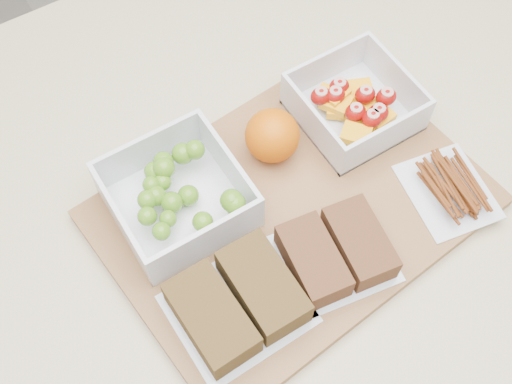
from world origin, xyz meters
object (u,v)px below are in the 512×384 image
(sandwich_bag_center, at_px, (336,252))
(pretzel_bag, at_px, (450,187))
(cutting_board, at_px, (292,208))
(fruit_container, at_px, (354,105))
(sandwich_bag_left, at_px, (238,303))
(orange, at_px, (272,136))
(grape_container, at_px, (178,194))

(sandwich_bag_center, distance_m, pretzel_bag, 0.16)
(cutting_board, bearing_deg, fruit_container, 20.93)
(sandwich_bag_left, distance_m, sandwich_bag_center, 0.12)
(cutting_board, bearing_deg, orange, 69.80)
(cutting_board, height_order, pretzel_bag, pretzel_bag)
(cutting_board, xyz_separation_m, grape_container, (-0.11, 0.07, 0.03))
(grape_container, relative_size, sandwich_bag_left, 1.03)
(sandwich_bag_left, xyz_separation_m, sandwich_bag_center, (0.12, -0.01, -0.00))
(orange, relative_size, sandwich_bag_left, 0.47)
(cutting_board, relative_size, sandwich_bag_left, 3.06)
(sandwich_bag_center, bearing_deg, orange, 83.47)
(grape_container, distance_m, sandwich_bag_left, 0.14)
(sandwich_bag_center, height_order, pretzel_bag, sandwich_bag_center)
(fruit_container, bearing_deg, grape_container, 179.60)
(fruit_container, relative_size, pretzel_bag, 1.06)
(fruit_container, bearing_deg, orange, 175.54)
(sandwich_bag_left, xyz_separation_m, pretzel_bag, (0.28, -0.01, -0.01))
(grape_container, bearing_deg, sandwich_bag_left, -93.34)
(fruit_container, height_order, orange, orange)
(orange, relative_size, sandwich_bag_center, 0.48)
(orange, bearing_deg, sandwich_bag_center, -96.53)
(sandwich_bag_center, bearing_deg, fruit_container, 48.34)
(orange, height_order, sandwich_bag_center, orange)
(orange, height_order, sandwich_bag_left, orange)
(sandwich_bag_left, bearing_deg, fruit_container, 29.28)
(orange, bearing_deg, cutting_board, -104.65)
(sandwich_bag_center, bearing_deg, grape_container, 126.83)
(cutting_board, height_order, fruit_container, fruit_container)
(sandwich_bag_left, bearing_deg, grape_container, 86.66)
(fruit_container, height_order, sandwich_bag_center, fruit_container)
(pretzel_bag, bearing_deg, sandwich_bag_center, 179.86)
(sandwich_bag_left, distance_m, pretzel_bag, 0.28)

